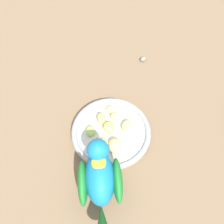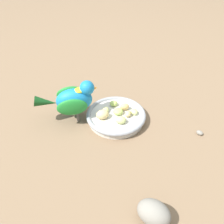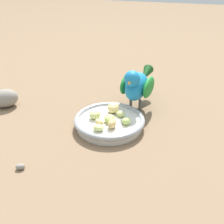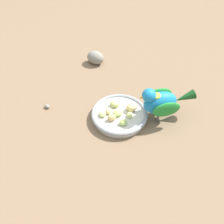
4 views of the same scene
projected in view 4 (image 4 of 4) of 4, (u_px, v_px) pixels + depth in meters
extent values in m
plane|color=#7A6047|center=(118.00, 116.00, 0.86)|extent=(4.00, 4.00, 0.00)
cylinder|color=beige|center=(118.00, 116.00, 0.84)|extent=(0.17, 0.17, 0.02)
torus|color=#93969B|center=(118.00, 114.00, 0.84)|extent=(0.18, 0.18, 0.01)
ellipsoid|color=tan|center=(112.00, 118.00, 0.81)|extent=(0.03, 0.02, 0.02)
ellipsoid|color=#C6D17A|center=(114.00, 104.00, 0.85)|extent=(0.04, 0.04, 0.02)
ellipsoid|color=#E5C67F|center=(108.00, 111.00, 0.83)|extent=(0.03, 0.03, 0.02)
ellipsoid|color=#B2CC66|center=(118.00, 113.00, 0.83)|extent=(0.03, 0.03, 0.02)
ellipsoid|color=#C6D17A|center=(130.00, 115.00, 0.82)|extent=(0.03, 0.03, 0.01)
ellipsoid|color=#B2CC66|center=(123.00, 122.00, 0.80)|extent=(0.03, 0.03, 0.02)
ellipsoid|color=#E5C67F|center=(132.00, 107.00, 0.84)|extent=(0.04, 0.03, 0.03)
ellipsoid|color=#C6D17A|center=(102.00, 114.00, 0.83)|extent=(0.02, 0.03, 0.02)
cylinder|color=#59544C|center=(158.00, 118.00, 0.83)|extent=(0.01, 0.01, 0.03)
cylinder|color=#59544C|center=(155.00, 112.00, 0.85)|extent=(0.01, 0.01, 0.03)
ellipsoid|color=#197AB7|center=(160.00, 103.00, 0.80)|extent=(0.12, 0.08, 0.07)
ellipsoid|color=#1E7F2D|center=(166.00, 110.00, 0.78)|extent=(0.09, 0.03, 0.05)
ellipsoid|color=#1E7F2D|center=(158.00, 95.00, 0.83)|extent=(0.09, 0.03, 0.05)
cone|color=#144719|center=(185.00, 97.00, 0.81)|extent=(0.07, 0.04, 0.05)
sphere|color=#197AB7|center=(149.00, 95.00, 0.77)|extent=(0.05, 0.05, 0.04)
cone|color=orange|center=(142.00, 97.00, 0.77)|extent=(0.02, 0.02, 0.02)
ellipsoid|color=yellow|center=(156.00, 96.00, 0.77)|extent=(0.04, 0.03, 0.01)
ellipsoid|color=gray|center=(95.00, 58.00, 1.05)|extent=(0.09, 0.09, 0.05)
ellipsoid|color=gray|center=(47.00, 106.00, 0.88)|extent=(0.02, 0.02, 0.01)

